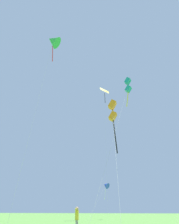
# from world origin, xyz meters

# --- Properties ---
(kite_teal_box) EXTENTS (1.22, 12.28, 17.21)m
(kite_teal_box) POSITION_xyz_m (-6.07, 21.15, 16.10)
(kite_teal_box) COLOR teal
(kite_teal_box) RESTS_ON ground_plane
(kite_green_small) EXTENTS (3.13, 8.61, 23.67)m
(kite_green_small) POSITION_xyz_m (-14.92, 17.00, 22.57)
(kite_green_small) COLOR green
(kite_green_small) RESTS_ON ground_plane
(kite_blue_delta) EXTENTS (1.96, 7.99, 7.05)m
(kite_blue_delta) POSITION_xyz_m (-16.19, 42.66, 6.29)
(kite_blue_delta) COLOR blue
(kite_blue_delta) RESTS_ON ground_plane
(kite_orange_box) EXTENTS (3.10, 9.13, 11.40)m
(kite_orange_box) POSITION_xyz_m (-6.46, 14.91, 10.18)
(kite_orange_box) COLOR orange
(kite_orange_box) RESTS_ON ground_plane
(kite_yellow_diamond) EXTENTS (3.55, 9.04, 29.65)m
(kite_yellow_diamond) POSITION_xyz_m (-16.46, 44.33, 27.53)
(kite_yellow_diamond) COLOR yellow
(kite_yellow_diamond) RESTS_ON ground_plane
(person_near_tree) EXTENTS (0.23, 0.56, 1.73)m
(person_near_tree) POSITION_xyz_m (-8.44, 11.40, 1.04)
(person_near_tree) COLOR gray
(person_near_tree) RESTS_ON ground_plane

